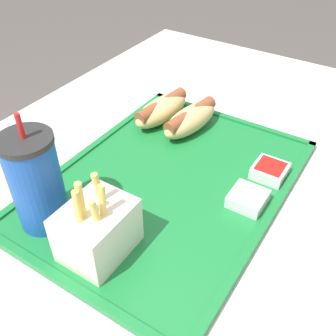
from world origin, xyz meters
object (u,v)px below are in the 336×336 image
(hot_dog_far, at_px, (161,109))
(hot_dog_near, at_px, (190,119))
(fries_carton, at_px, (97,229))
(sauce_cup_mayo, at_px, (248,198))
(sauce_cup_ketchup, at_px, (270,170))
(soda_cup, at_px, (36,182))

(hot_dog_far, distance_m, hot_dog_near, 0.07)
(fries_carton, bearing_deg, sauce_cup_mayo, -34.99)
(hot_dog_near, xyz_separation_m, sauce_cup_ketchup, (-0.05, -0.18, -0.01))
(sauce_cup_ketchup, bearing_deg, fries_carton, 153.20)
(hot_dog_near, height_order, sauce_cup_ketchup, hot_dog_near)
(soda_cup, bearing_deg, sauce_cup_mayo, -51.16)
(sauce_cup_mayo, bearing_deg, hot_dog_near, 53.94)
(hot_dog_far, xyz_separation_m, sauce_cup_mayo, (-0.13, -0.24, -0.01))
(soda_cup, bearing_deg, sauce_cup_ketchup, -41.52)
(soda_cup, xyz_separation_m, sauce_cup_mayo, (0.19, -0.24, -0.06))
(hot_dog_far, relative_size, sauce_cup_mayo, 2.74)
(hot_dog_far, bearing_deg, sauce_cup_ketchup, -100.86)
(fries_carton, height_order, sauce_cup_ketchup, fries_carton)
(hot_dog_far, height_order, sauce_cup_ketchup, hot_dog_far)
(sauce_cup_mayo, bearing_deg, hot_dog_far, 62.07)
(soda_cup, height_order, fries_carton, soda_cup)
(sauce_cup_mayo, relative_size, sauce_cup_ketchup, 1.00)
(sauce_cup_mayo, xyz_separation_m, sauce_cup_ketchup, (0.08, -0.00, 0.00))
(soda_cup, height_order, sauce_cup_mayo, soda_cup)
(fries_carton, xyz_separation_m, sauce_cup_mayo, (0.19, -0.13, -0.03))
(hot_dog_near, distance_m, sauce_cup_mayo, 0.22)
(sauce_cup_ketchup, bearing_deg, hot_dog_near, 75.33)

